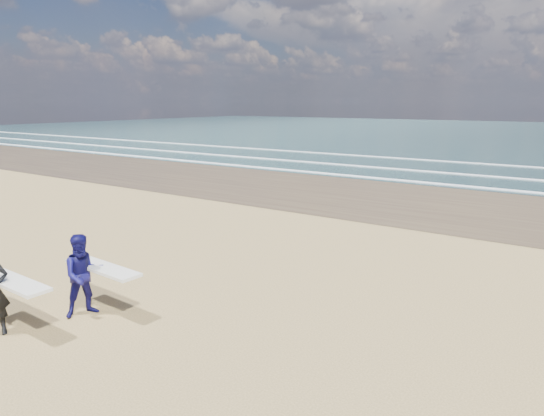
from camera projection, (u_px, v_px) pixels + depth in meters
The scene contains 1 object.
surfer_far at pixel (85, 274), 10.77m from camera, with size 2.23×1.23×1.87m.
Camera 1 is at (10.06, -5.40, 4.71)m, focal length 32.00 mm.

